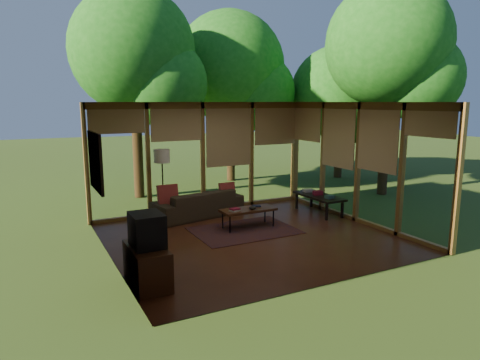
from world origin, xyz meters
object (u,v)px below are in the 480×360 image
television (147,230)px  floor_lamp (162,160)px  side_console (319,197)px  coffee_table (248,210)px  media_cabinet (147,266)px  sofa (198,204)px

television → floor_lamp: bearing=69.0°
television → side_console: (4.85, 2.19, -0.44)m
coffee_table → media_cabinet: bearing=-145.3°
floor_lamp → media_cabinet: bearing=-111.3°
side_console → media_cabinet: bearing=-155.8°
sofa → side_console: bearing=148.1°
television → floor_lamp: floor_lamp is taller
sofa → floor_lamp: size_ratio=1.31×
media_cabinet → television: (0.02, 0.00, 0.55)m
floor_lamp → side_console: 3.88m
sofa → floor_lamp: 1.37m
sofa → media_cabinet: (-2.12, -3.26, -0.02)m
media_cabinet → coffee_table: 3.34m
floor_lamp → sofa: bearing=-3.6°
media_cabinet → coffee_table: bearing=34.7°
side_console → television: bearing=-155.7°
sofa → television: size_ratio=3.93×
sofa → floor_lamp: bearing=-14.0°
television → coffee_table: (2.73, 1.90, -0.46)m
floor_lamp → side_console: floor_lamp is taller
television → coffee_table: bearing=34.9°
coffee_table → television: bearing=-145.1°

